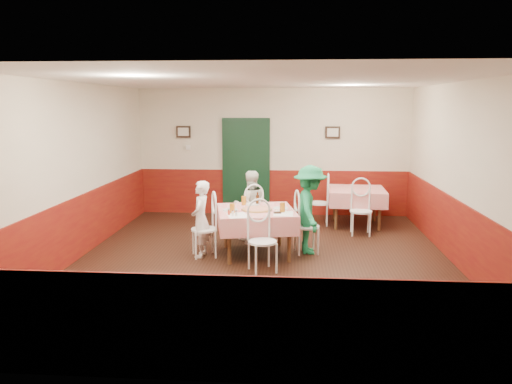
# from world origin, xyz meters

# --- Properties ---
(floor) EXTENTS (7.00, 7.00, 0.00)m
(floor) POSITION_xyz_m (0.00, 0.00, 0.00)
(floor) COLOR black
(floor) RESTS_ON ground
(ceiling) EXTENTS (7.00, 7.00, 0.00)m
(ceiling) POSITION_xyz_m (0.00, 0.00, 2.80)
(ceiling) COLOR white
(ceiling) RESTS_ON back_wall
(back_wall) EXTENTS (6.00, 0.10, 2.80)m
(back_wall) POSITION_xyz_m (0.00, 3.50, 1.40)
(back_wall) COLOR beige
(back_wall) RESTS_ON ground
(front_wall) EXTENTS (6.00, 0.10, 2.80)m
(front_wall) POSITION_xyz_m (0.00, -3.50, 1.40)
(front_wall) COLOR beige
(front_wall) RESTS_ON ground
(left_wall) EXTENTS (0.10, 7.00, 2.80)m
(left_wall) POSITION_xyz_m (-3.00, 0.00, 1.40)
(left_wall) COLOR beige
(left_wall) RESTS_ON ground
(right_wall) EXTENTS (0.10, 7.00, 2.80)m
(right_wall) POSITION_xyz_m (3.00, 0.00, 1.40)
(right_wall) COLOR beige
(right_wall) RESTS_ON ground
(wainscot_back) EXTENTS (6.00, 0.03, 1.00)m
(wainscot_back) POSITION_xyz_m (0.00, 3.48, 0.50)
(wainscot_back) COLOR maroon
(wainscot_back) RESTS_ON ground
(wainscot_front) EXTENTS (6.00, 0.03, 1.00)m
(wainscot_front) POSITION_xyz_m (0.00, -3.48, 0.50)
(wainscot_front) COLOR maroon
(wainscot_front) RESTS_ON ground
(wainscot_left) EXTENTS (0.03, 7.00, 1.00)m
(wainscot_left) POSITION_xyz_m (-2.98, 0.00, 0.50)
(wainscot_left) COLOR maroon
(wainscot_left) RESTS_ON ground
(wainscot_right) EXTENTS (0.03, 7.00, 1.00)m
(wainscot_right) POSITION_xyz_m (2.98, 0.00, 0.50)
(wainscot_right) COLOR maroon
(wainscot_right) RESTS_ON ground
(door) EXTENTS (0.96, 0.06, 2.10)m
(door) POSITION_xyz_m (-0.60, 3.45, 1.05)
(door) COLOR black
(door) RESTS_ON ground
(picture_left) EXTENTS (0.32, 0.03, 0.26)m
(picture_left) POSITION_xyz_m (-2.00, 3.45, 1.85)
(picture_left) COLOR black
(picture_left) RESTS_ON back_wall
(picture_right) EXTENTS (0.32, 0.03, 0.26)m
(picture_right) POSITION_xyz_m (1.30, 3.45, 1.85)
(picture_right) COLOR black
(picture_right) RESTS_ON back_wall
(thermostat) EXTENTS (0.10, 0.03, 0.10)m
(thermostat) POSITION_xyz_m (-1.90, 3.45, 1.50)
(thermostat) COLOR white
(thermostat) RESTS_ON back_wall
(main_table) EXTENTS (1.43, 1.43, 0.77)m
(main_table) POSITION_xyz_m (-0.14, 0.38, 0.38)
(main_table) COLOR red
(main_table) RESTS_ON ground
(second_table) EXTENTS (1.16, 1.16, 0.77)m
(second_table) POSITION_xyz_m (1.75, 2.55, 0.38)
(second_table) COLOR red
(second_table) RESTS_ON ground
(chair_left) EXTENTS (0.53, 0.53, 0.90)m
(chair_left) POSITION_xyz_m (-0.98, 0.22, 0.45)
(chair_left) COLOR white
(chair_left) RESTS_ON ground
(chair_right) EXTENTS (0.50, 0.50, 0.90)m
(chair_right) POSITION_xyz_m (0.69, 0.54, 0.45)
(chair_right) COLOR white
(chair_right) RESTS_ON ground
(chair_far) EXTENTS (0.56, 0.56, 0.90)m
(chair_far) POSITION_xyz_m (-0.30, 1.21, 0.45)
(chair_far) COLOR white
(chair_far) RESTS_ON ground
(chair_near) EXTENTS (0.55, 0.55, 0.90)m
(chair_near) POSITION_xyz_m (0.02, -0.46, 0.45)
(chair_near) COLOR white
(chair_near) RESTS_ON ground
(chair_second_a) EXTENTS (0.44, 0.44, 0.90)m
(chair_second_a) POSITION_xyz_m (1.00, 2.55, 0.45)
(chair_second_a) COLOR white
(chair_second_a) RESTS_ON ground
(chair_second_b) EXTENTS (0.44, 0.44, 0.90)m
(chair_second_b) POSITION_xyz_m (1.75, 1.80, 0.45)
(chair_second_b) COLOR white
(chair_second_b) RESTS_ON ground
(pizza) EXTENTS (0.56, 0.56, 0.03)m
(pizza) POSITION_xyz_m (-0.12, 0.32, 0.78)
(pizza) COLOR #B74723
(pizza) RESTS_ON main_table
(plate_left) EXTENTS (0.29, 0.29, 0.01)m
(plate_left) POSITION_xyz_m (-0.55, 0.28, 0.77)
(plate_left) COLOR white
(plate_left) RESTS_ON main_table
(plate_right) EXTENTS (0.29, 0.29, 0.01)m
(plate_right) POSITION_xyz_m (0.25, 0.47, 0.77)
(plate_right) COLOR white
(plate_right) RESTS_ON main_table
(plate_far) EXTENTS (0.29, 0.29, 0.01)m
(plate_far) POSITION_xyz_m (-0.24, 0.76, 0.77)
(plate_far) COLOR white
(plate_far) RESTS_ON main_table
(glass_a) EXTENTS (0.10, 0.10, 0.15)m
(glass_a) POSITION_xyz_m (-0.50, 0.08, 0.84)
(glass_a) COLOR #BF7219
(glass_a) RESTS_ON main_table
(glass_b) EXTENTS (0.10, 0.10, 0.15)m
(glass_b) POSITION_xyz_m (0.29, 0.21, 0.84)
(glass_b) COLOR #BF7219
(glass_b) RESTS_ON main_table
(glass_c) EXTENTS (0.09, 0.09, 0.15)m
(glass_c) POSITION_xyz_m (-0.38, 0.74, 0.83)
(glass_c) COLOR #BF7219
(glass_c) RESTS_ON main_table
(beer_bottle) EXTENTS (0.06, 0.06, 0.19)m
(beer_bottle) POSITION_xyz_m (-0.15, 0.80, 0.86)
(beer_bottle) COLOR #381C0A
(beer_bottle) RESTS_ON main_table
(shaker_a) EXTENTS (0.04, 0.04, 0.09)m
(shaker_a) POSITION_xyz_m (-0.47, -0.11, 0.81)
(shaker_a) COLOR silver
(shaker_a) RESTS_ON main_table
(shaker_b) EXTENTS (0.04, 0.04, 0.09)m
(shaker_b) POSITION_xyz_m (-0.41, -0.15, 0.81)
(shaker_b) COLOR silver
(shaker_b) RESTS_ON main_table
(shaker_c) EXTENTS (0.04, 0.04, 0.09)m
(shaker_c) POSITION_xyz_m (-0.53, -0.06, 0.81)
(shaker_c) COLOR #B23319
(shaker_c) RESTS_ON main_table
(menu_left) EXTENTS (0.41, 0.48, 0.00)m
(menu_left) POSITION_xyz_m (-0.39, -0.09, 0.76)
(menu_left) COLOR white
(menu_left) RESTS_ON main_table
(menu_right) EXTENTS (0.31, 0.41, 0.00)m
(menu_right) POSITION_xyz_m (0.31, 0.09, 0.76)
(menu_right) COLOR white
(menu_right) RESTS_ON main_table
(wallet) EXTENTS (0.13, 0.11, 0.02)m
(wallet) POSITION_xyz_m (0.22, 0.11, 0.77)
(wallet) COLOR black
(wallet) RESTS_ON main_table
(diner_left) EXTENTS (0.33, 0.47, 1.25)m
(diner_left) POSITION_xyz_m (-1.03, 0.21, 0.62)
(diner_left) COLOR gray
(diner_left) RESTS_ON ground
(diner_far) EXTENTS (0.75, 0.67, 1.28)m
(diner_far) POSITION_xyz_m (-0.31, 1.26, 0.64)
(diner_far) COLOR gray
(diner_far) RESTS_ON ground
(diner_right) EXTENTS (0.62, 0.99, 1.47)m
(diner_right) POSITION_xyz_m (0.74, 0.55, 0.74)
(diner_right) COLOR gray
(diner_right) RESTS_ON ground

